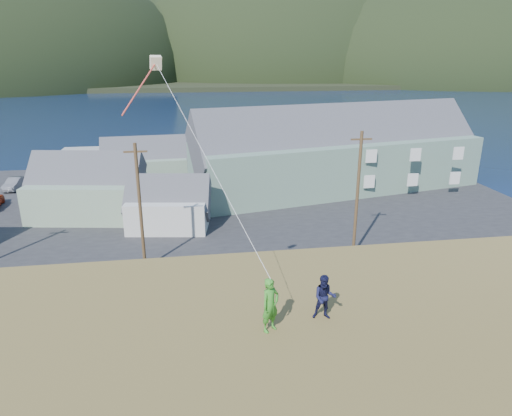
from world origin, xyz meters
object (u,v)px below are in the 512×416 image
(shed_palegreen_near, at_px, (87,188))
(kite_flyer_green, at_px, (270,305))
(wharf, at_px, (143,156))
(kite_flyer_navy, at_px, (325,297))
(lodge, at_px, (338,151))
(shed_palegreen_far, at_px, (145,162))
(shed_white, at_px, (169,204))

(shed_palegreen_near, distance_m, kite_flyer_green, 35.07)
(wharf, distance_m, shed_palegreen_near, 26.06)
(kite_flyer_navy, bearing_deg, wharf, 112.95)
(kite_flyer_green, xyz_separation_m, kite_flyer_navy, (1.80, 0.40, -0.12))
(wharf, distance_m, lodge, 31.50)
(shed_palegreen_near, distance_m, shed_palegreen_far, 12.85)
(shed_palegreen_near, bearing_deg, shed_white, -19.81)
(kite_flyer_navy, bearing_deg, shed_palegreen_far, 114.28)
(shed_palegreen_near, height_order, kite_flyer_navy, kite_flyer_navy)
(wharf, distance_m, kite_flyer_navy, 59.37)
(wharf, xyz_separation_m, kite_flyer_navy, (10.78, -57.90, 7.49))
(kite_flyer_green, bearing_deg, lodge, 34.67)
(wharf, bearing_deg, kite_flyer_navy, -79.45)
(lodge, bearing_deg, shed_white, -164.39)
(lodge, xyz_separation_m, kite_flyer_navy, (-13.23, -37.93, 3.34))
(shed_palegreen_far, distance_m, kite_flyer_green, 45.49)
(lodge, bearing_deg, kite_flyer_navy, -121.54)
(shed_white, distance_m, shed_palegreen_far, 16.73)
(lodge, height_order, kite_flyer_green, lodge)
(lodge, distance_m, shed_palegreen_near, 27.73)
(lodge, height_order, shed_palegreen_far, lodge)
(wharf, relative_size, shed_palegreen_near, 2.26)
(lodge, bearing_deg, wharf, 127.94)
(wharf, xyz_separation_m, lodge, (24.01, -19.97, 4.15))
(shed_white, xyz_separation_m, kite_flyer_navy, (5.98, -27.75, 5.64))
(shed_palegreen_near, xyz_separation_m, kite_flyer_green, (12.03, -32.53, 5.17))
(wharf, distance_m, shed_palegreen_far, 14.01)
(shed_white, bearing_deg, kite_flyer_green, -73.14)
(shed_white, height_order, kite_flyer_navy, kite_flyer_navy)
(shed_white, bearing_deg, lodge, 36.34)
(shed_palegreen_far, bearing_deg, shed_white, -82.83)
(lodge, distance_m, shed_palegreen_far, 23.44)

